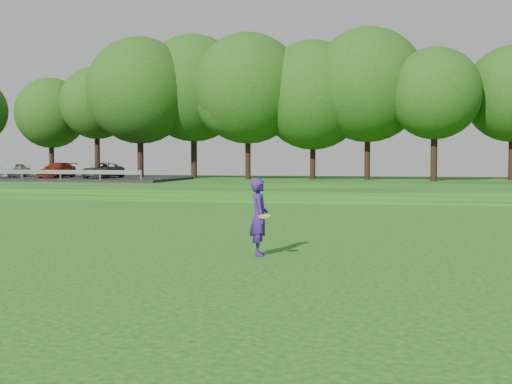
# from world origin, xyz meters

# --- Properties ---
(ground) EXTENTS (140.00, 140.00, 0.00)m
(ground) POSITION_xyz_m (0.00, 0.00, 0.00)
(ground) COLOR #0E420C
(ground) RESTS_ON ground
(berm) EXTENTS (130.00, 30.00, 0.60)m
(berm) POSITION_xyz_m (0.00, 34.00, 0.30)
(berm) COLOR #0E420C
(berm) RESTS_ON ground
(walking_path) EXTENTS (130.00, 1.60, 0.04)m
(walking_path) POSITION_xyz_m (0.00, 20.00, 0.02)
(walking_path) COLOR gray
(walking_path) RESTS_ON ground
(treeline) EXTENTS (104.00, 7.00, 15.00)m
(treeline) POSITION_xyz_m (0.00, 38.00, 8.10)
(treeline) COLOR #1D4710
(treeline) RESTS_ON berm
(parking_lot) EXTENTS (24.00, 9.00, 1.38)m
(parking_lot) POSITION_xyz_m (-23.54, 32.80, 1.01)
(parking_lot) COLOR black
(parking_lot) RESTS_ON berm
(woman) EXTENTS (0.69, 1.02, 1.84)m
(woman) POSITION_xyz_m (1.74, 1.39, 0.92)
(woman) COLOR #381972
(woman) RESTS_ON ground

